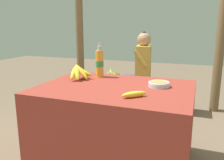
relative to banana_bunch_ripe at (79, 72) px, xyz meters
name	(u,v)px	position (x,y,z in m)	size (l,w,h in m)	color
market_counter	(115,126)	(0.41, -0.14, -0.43)	(1.27, 0.94, 0.71)	maroon
banana_bunch_ripe	(79,72)	(0.00, 0.00, 0.00)	(0.18, 0.29, 0.15)	#4C381E
serving_bowl	(159,84)	(0.75, -0.02, -0.05)	(0.18, 0.18, 0.04)	silver
water_bottle	(100,63)	(0.14, 0.16, 0.06)	(0.08, 0.08, 0.33)	gold
loose_banana_front	(134,94)	(0.64, -0.38, -0.05)	(0.17, 0.16, 0.04)	yellow
wooden_bench	(138,83)	(0.22, 1.41, -0.42)	(1.60, 0.32, 0.44)	brown
seated_vendor	(140,65)	(0.25, 1.37, -0.13)	(0.43, 0.41, 1.13)	#564C60
banana_bunch_green	(113,73)	(-0.19, 1.41, -0.28)	(0.18, 0.30, 0.13)	#4C381E
support_post_near	(79,25)	(-0.86, 1.63, 0.44)	(0.12, 0.12, 2.44)	brown
support_post_far	(222,25)	(1.30, 1.63, 0.44)	(0.12, 0.12, 2.44)	brown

